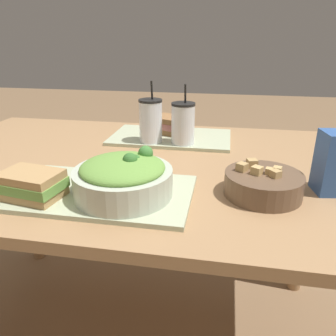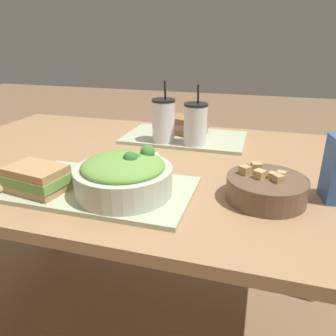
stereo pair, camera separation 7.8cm
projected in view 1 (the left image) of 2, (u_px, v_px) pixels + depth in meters
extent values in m
plane|color=#846647|center=(138.00, 335.00, 1.34)|extent=(12.00, 12.00, 0.00)
cube|color=#A37A51|center=(130.00, 164.00, 1.06)|extent=(1.47, 0.92, 0.03)
cylinder|color=#A37A51|center=(29.00, 197.00, 1.68)|extent=(0.06, 0.06, 0.74)
cylinder|color=#A37A51|center=(305.00, 222.00, 1.46)|extent=(0.06, 0.06, 0.74)
cube|color=#B2BC99|center=(100.00, 192.00, 0.82)|extent=(0.45, 0.27, 0.01)
cube|color=#B2BC99|center=(171.00, 137.00, 1.26)|extent=(0.45, 0.27, 0.01)
cylinder|color=beige|center=(123.00, 182.00, 0.78)|extent=(0.24, 0.24, 0.07)
ellipsoid|color=#6B9E42|center=(122.00, 168.00, 0.77)|extent=(0.20, 0.20, 0.05)
sphere|color=#38702D|center=(136.00, 160.00, 0.78)|extent=(0.02, 0.02, 0.02)
sphere|color=#38702D|center=(130.00, 160.00, 0.76)|extent=(0.04, 0.04, 0.04)
sphere|color=#427F38|center=(146.00, 153.00, 0.80)|extent=(0.04, 0.04, 0.04)
cube|color=beige|center=(115.00, 171.00, 0.73)|extent=(0.05, 0.04, 0.01)
cube|color=beige|center=(117.00, 164.00, 0.77)|extent=(0.04, 0.04, 0.01)
cylinder|color=brown|center=(263.00, 184.00, 0.81)|extent=(0.19, 0.19, 0.06)
cylinder|color=#5B2D19|center=(264.00, 176.00, 0.80)|extent=(0.17, 0.17, 0.01)
cube|color=tan|center=(242.00, 168.00, 0.81)|extent=(0.03, 0.03, 0.02)
cube|color=tan|center=(276.00, 174.00, 0.78)|extent=(0.03, 0.03, 0.02)
cube|color=tan|center=(257.00, 171.00, 0.79)|extent=(0.03, 0.03, 0.02)
cube|color=tan|center=(252.00, 164.00, 0.84)|extent=(0.03, 0.03, 0.02)
cube|color=tan|center=(269.00, 172.00, 0.80)|extent=(0.02, 0.02, 0.02)
cube|color=tan|center=(277.00, 171.00, 0.80)|extent=(0.03, 0.03, 0.02)
cube|color=tan|center=(33.00, 193.00, 0.78)|extent=(0.15, 0.12, 0.02)
cube|color=#6B9E47|center=(32.00, 185.00, 0.77)|extent=(0.16, 0.12, 0.02)
cube|color=tan|center=(30.00, 176.00, 0.77)|extent=(0.15, 0.12, 0.02)
cylinder|color=tan|center=(135.00, 167.00, 0.89)|extent=(0.13, 0.10, 0.06)
cylinder|color=beige|center=(150.00, 171.00, 0.86)|extent=(0.03, 0.05, 0.05)
cube|color=olive|center=(171.00, 130.00, 1.30)|extent=(0.17, 0.15, 0.02)
cube|color=#C1706B|center=(171.00, 125.00, 1.29)|extent=(0.17, 0.15, 0.02)
cube|color=olive|center=(171.00, 119.00, 1.28)|extent=(0.17, 0.15, 0.02)
cylinder|color=silver|center=(151.00, 122.00, 1.17)|extent=(0.08, 0.08, 0.14)
cylinder|color=black|center=(151.00, 125.00, 1.17)|extent=(0.07, 0.07, 0.12)
cylinder|color=black|center=(150.00, 101.00, 1.14)|extent=(0.08, 0.08, 0.01)
cylinder|color=black|center=(152.00, 91.00, 1.12)|extent=(0.01, 0.02, 0.07)
cylinder|color=silver|center=(183.00, 125.00, 1.15)|extent=(0.08, 0.08, 0.14)
cylinder|color=maroon|center=(183.00, 127.00, 1.15)|extent=(0.07, 0.07, 0.11)
cylinder|color=black|center=(183.00, 104.00, 1.12)|extent=(0.08, 0.08, 0.01)
cylinder|color=black|center=(185.00, 95.00, 1.11)|extent=(0.01, 0.02, 0.07)
cube|color=white|center=(127.00, 159.00, 1.05)|extent=(0.17, 0.14, 0.00)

